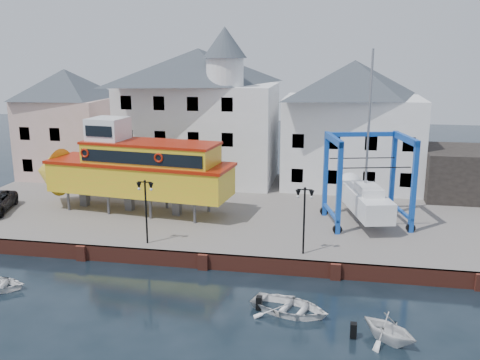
# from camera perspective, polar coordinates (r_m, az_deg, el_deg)

# --- Properties ---
(ground) EXTENTS (140.00, 140.00, 0.00)m
(ground) POSITION_cam_1_polar(r_m,az_deg,el_deg) (33.36, -3.93, -9.47)
(ground) COLOR black
(ground) RESTS_ON ground
(hardstanding) EXTENTS (44.00, 22.00, 1.00)m
(hardstanding) POSITION_cam_1_polar(r_m,az_deg,el_deg) (43.27, -0.34, -3.19)
(hardstanding) COLOR slate
(hardstanding) RESTS_ON ground
(quay_wall) EXTENTS (44.00, 0.47, 1.00)m
(quay_wall) POSITION_cam_1_polar(r_m,az_deg,el_deg) (33.26, -3.90, -8.61)
(quay_wall) COLOR maroon
(quay_wall) RESTS_ON ground
(building_pink) EXTENTS (8.00, 7.00, 10.30)m
(building_pink) POSITION_cam_1_polar(r_m,az_deg,el_deg) (54.61, -17.88, 5.79)
(building_pink) COLOR #CFAB98
(building_pink) RESTS_ON hardstanding
(building_white_main) EXTENTS (14.00, 8.30, 14.00)m
(building_white_main) POSITION_cam_1_polar(r_m,az_deg,el_deg) (50.00, -4.27, 7.11)
(building_white_main) COLOR white
(building_white_main) RESTS_ON hardstanding
(building_white_right) EXTENTS (12.00, 8.00, 11.20)m
(building_white_right) POSITION_cam_1_polar(r_m,az_deg,el_deg) (49.09, 11.88, 5.85)
(building_white_right) COLOR white
(building_white_right) RESTS_ON hardstanding
(shed_dark) EXTENTS (8.00, 7.00, 4.00)m
(shed_dark) POSITION_cam_1_polar(r_m,az_deg,el_deg) (49.03, 23.46, 0.70)
(shed_dark) COLOR black
(shed_dark) RESTS_ON hardstanding
(lamp_post_left) EXTENTS (1.12, 0.32, 4.20)m
(lamp_post_left) POSITION_cam_1_polar(r_m,az_deg,el_deg) (34.22, -10.06, -1.64)
(lamp_post_left) COLOR black
(lamp_post_left) RESTS_ON hardstanding
(lamp_post_right) EXTENTS (1.12, 0.32, 4.20)m
(lamp_post_right) POSITION_cam_1_polar(r_m,az_deg,el_deg) (32.17, 6.90, -2.53)
(lamp_post_right) COLOR black
(lamp_post_right) RESTS_ON hardstanding
(tour_boat) EXTENTS (16.69, 5.83, 7.12)m
(tour_boat) POSITION_cam_1_polar(r_m,az_deg,el_deg) (41.50, -11.85, 1.27)
(tour_boat) COLOR #59595E
(tour_boat) RESTS_ON hardstanding
(travel_lift) EXTENTS (6.59, 8.33, 12.19)m
(travel_lift) POSITION_cam_1_polar(r_m,az_deg,el_deg) (39.57, 13.05, -1.37)
(travel_lift) COLOR #124DA5
(travel_lift) RESTS_ON hardstanding
(motorboat_b) EXTENTS (4.78, 4.01, 0.85)m
(motorboat_b) POSITION_cam_1_polar(r_m,az_deg,el_deg) (28.40, 5.33, -13.89)
(motorboat_b) COLOR white
(motorboat_b) RESTS_ON ground
(motorboat_c) EXTENTS (3.77, 3.73, 1.50)m
(motorboat_c) POSITION_cam_1_polar(r_m,az_deg,el_deg) (26.77, 15.52, -16.23)
(motorboat_c) COLOR white
(motorboat_c) RESTS_ON ground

